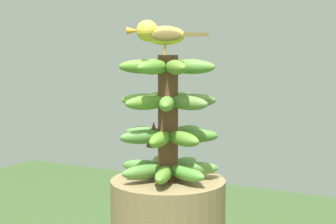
% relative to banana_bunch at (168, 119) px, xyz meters
% --- Properties ---
extents(banana_bunch, '(0.24, 0.24, 0.30)m').
position_rel_banana_bunch_xyz_m(banana_bunch, '(0.00, 0.00, 0.00)').
color(banana_bunch, brown).
rests_on(banana_bunch, banana_tree).
extents(perched_bird, '(0.18, 0.10, 0.08)m').
position_rel_banana_bunch_xyz_m(perched_bird, '(0.00, 0.03, 0.20)').
color(perched_bird, '#C68933').
rests_on(perched_bird, banana_bunch).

